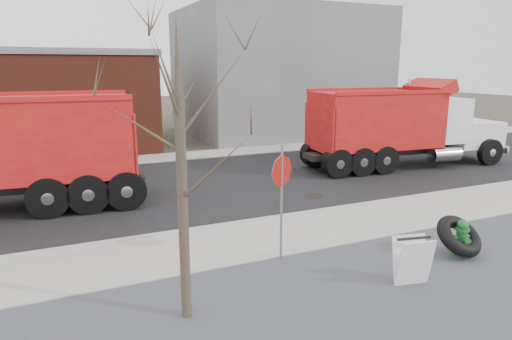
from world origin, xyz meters
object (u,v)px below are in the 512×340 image
truck_tire (459,236)px  stop_sign (282,183)px  dump_truck_red_a (400,123)px  sandwich_board (412,261)px  fire_hydrant (462,239)px

truck_tire → stop_sign: bearing=159.1°
dump_truck_red_a → sandwich_board: bearing=-124.4°
sandwich_board → dump_truck_red_a: size_ratio=0.11×
truck_tire → stop_sign: (-3.96, 1.51, 1.36)m
truck_tire → dump_truck_red_a: size_ratio=0.13×
fire_hydrant → dump_truck_red_a: size_ratio=0.09×
truck_tire → stop_sign: 4.45m
fire_hydrant → stop_sign: (-4.06, 1.51, 1.45)m
fire_hydrant → truck_tire: 0.13m
sandwich_board → dump_truck_red_a: dump_truck_red_a is taller
stop_sign → sandwich_board: size_ratio=2.66×
stop_sign → sandwich_board: bearing=-54.5°
stop_sign → dump_truck_red_a: bearing=31.2°
sandwich_board → dump_truck_red_a: 11.98m
truck_tire → dump_truck_red_a: (5.54, 8.44, 1.45)m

